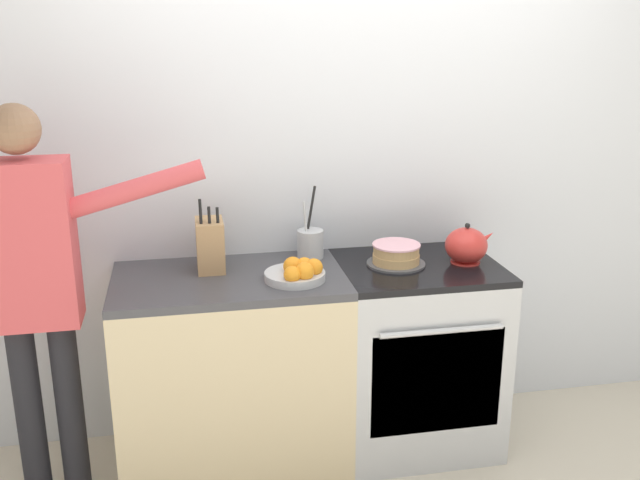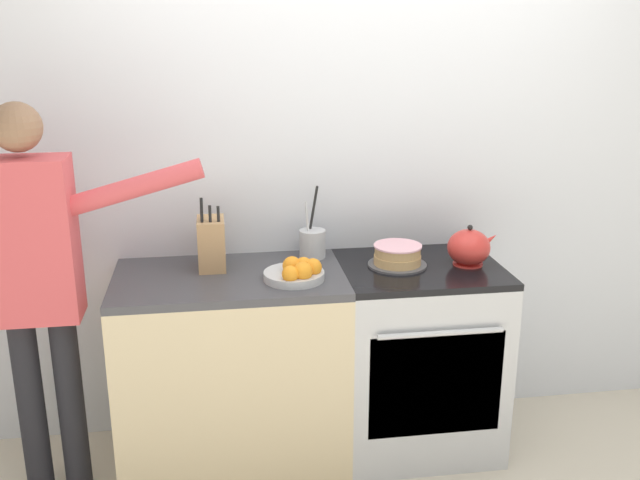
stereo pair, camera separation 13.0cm
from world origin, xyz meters
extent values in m
cube|color=silver|center=(0.00, 0.62, 1.30)|extent=(8.00, 0.04, 2.60)
cube|color=beige|center=(-0.61, 0.30, 0.43)|extent=(1.00, 0.60, 0.86)
cube|color=#3D3D42|center=(-0.61, 0.30, 0.88)|extent=(1.00, 0.60, 0.03)
cube|color=#B7BABF|center=(0.25, 0.30, 0.43)|extent=(0.72, 0.60, 0.86)
cube|color=black|center=(0.25, 0.01, 0.45)|extent=(0.59, 0.01, 0.47)
cylinder|color=#B7BABF|center=(0.25, -0.02, 0.71)|extent=(0.54, 0.02, 0.02)
cube|color=black|center=(0.25, 0.30, 0.88)|extent=(0.72, 0.60, 0.03)
cylinder|color=#4C4C51|center=(0.14, 0.31, 0.90)|extent=(0.26, 0.26, 0.01)
cylinder|color=tan|center=(0.14, 0.31, 0.92)|extent=(0.21, 0.21, 0.04)
cylinder|color=tan|center=(0.14, 0.31, 0.96)|extent=(0.20, 0.20, 0.04)
cylinder|color=#EFB2C1|center=(0.14, 0.31, 0.99)|extent=(0.22, 0.22, 0.01)
cylinder|color=red|center=(0.46, 0.28, 0.90)|extent=(0.13, 0.13, 0.01)
ellipsoid|color=red|center=(0.46, 0.28, 0.97)|extent=(0.19, 0.19, 0.16)
cone|color=red|center=(0.55, 0.28, 1.00)|extent=(0.09, 0.04, 0.08)
sphere|color=black|center=(0.46, 0.28, 1.07)|extent=(0.02, 0.02, 0.02)
cube|color=tan|center=(-0.68, 0.41, 1.01)|extent=(0.12, 0.18, 0.23)
cylinder|color=black|center=(-0.71, 0.36, 1.15)|extent=(0.01, 0.03, 0.07)
cylinder|color=black|center=(-0.68, 0.36, 1.15)|extent=(0.01, 0.03, 0.07)
cylinder|color=black|center=(-0.64, 0.36, 1.15)|extent=(0.01, 0.03, 0.07)
cylinder|color=black|center=(-0.71, 0.40, 1.17)|extent=(0.01, 0.04, 0.10)
cylinder|color=#B7BABF|center=(-0.22, 0.49, 0.96)|extent=(0.12, 0.12, 0.13)
cylinder|color=black|center=(-0.21, 0.51, 1.08)|extent=(0.06, 0.02, 0.29)
cylinder|color=#B7BABF|center=(-0.24, 0.48, 1.05)|extent=(0.02, 0.04, 0.22)
cylinder|color=#B7BABF|center=(-0.33, 0.20, 0.91)|extent=(0.26, 0.26, 0.04)
sphere|color=orange|center=(-0.34, 0.21, 0.95)|extent=(0.08, 0.08, 0.08)
sphere|color=orange|center=(-0.26, 0.19, 0.95)|extent=(0.08, 0.08, 0.08)
sphere|color=orange|center=(-0.36, 0.12, 0.95)|extent=(0.07, 0.07, 0.07)
sphere|color=orange|center=(-0.31, 0.14, 0.95)|extent=(0.08, 0.08, 0.08)
sphere|color=orange|center=(-0.29, 0.21, 0.95)|extent=(0.08, 0.08, 0.08)
cylinder|color=black|center=(-1.45, 0.18, 0.40)|extent=(0.11, 0.11, 0.79)
cylinder|color=black|center=(-1.29, 0.18, 0.40)|extent=(0.11, 0.11, 0.79)
cube|color=#D14C51|center=(-1.37, 0.18, 1.12)|extent=(0.34, 0.20, 0.66)
cylinder|color=#D14C51|center=(-0.97, 0.18, 1.32)|extent=(0.56, 0.08, 0.22)
sphere|color=#846047|center=(-1.37, 0.18, 1.56)|extent=(0.19, 0.19, 0.19)
camera|label=1|loc=(-0.78, -2.59, 1.94)|focal=40.00mm
camera|label=2|loc=(-0.65, -2.62, 1.94)|focal=40.00mm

